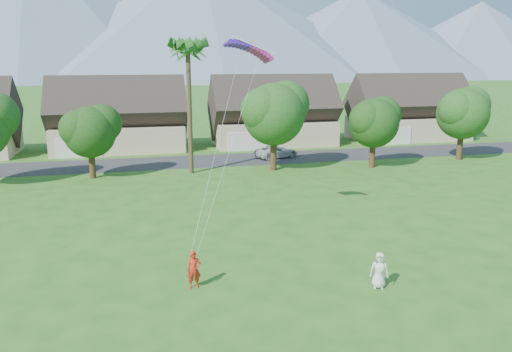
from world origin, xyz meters
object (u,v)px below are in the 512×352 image
object	(u,v)px
parked_car	(276,152)
parafoil_kite	(250,48)
kite_flyer	(194,270)
watcher	(379,270)

from	to	relation	value
parked_car	parafoil_kite	bearing A→B (deg)	142.75
kite_flyer	parked_car	bearing A→B (deg)	68.47
watcher	parafoil_kite	xyz separation A→B (m)	(-4.27, 8.85, 10.36)
watcher	parked_car	bearing A→B (deg)	107.15
parked_car	watcher	bearing A→B (deg)	155.14
kite_flyer	parafoil_kite	world-z (taller)	parafoil_kite
watcher	parafoil_kite	world-z (taller)	parafoil_kite
kite_flyer	parafoil_kite	bearing A→B (deg)	59.07
kite_flyer	watcher	size ratio (longest dim) A/B	1.03
watcher	parafoil_kite	bearing A→B (deg)	139.87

